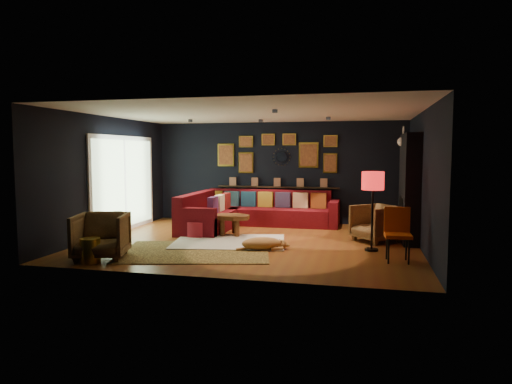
% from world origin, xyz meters
% --- Properties ---
extents(floor, '(6.50, 6.50, 0.00)m').
position_xyz_m(floor, '(0.00, 0.00, 0.00)').
color(floor, brown).
rests_on(floor, ground).
extents(room_walls, '(6.50, 6.50, 6.50)m').
position_xyz_m(room_walls, '(0.00, 0.00, 1.59)').
color(room_walls, black).
rests_on(room_walls, ground).
extents(sectional, '(3.41, 2.69, 0.86)m').
position_xyz_m(sectional, '(-0.61, 1.81, 0.32)').
color(sectional, maroon).
rests_on(sectional, ground).
extents(ledge, '(3.20, 0.12, 0.04)m').
position_xyz_m(ledge, '(0.00, 2.68, 0.92)').
color(ledge, black).
rests_on(ledge, room_walls).
extents(gallery_wall, '(3.15, 0.04, 1.02)m').
position_xyz_m(gallery_wall, '(-0.01, 2.72, 1.81)').
color(gallery_wall, gold).
rests_on(gallery_wall, room_walls).
extents(sunburst_mirror, '(0.47, 0.16, 0.47)m').
position_xyz_m(sunburst_mirror, '(0.10, 2.72, 1.70)').
color(sunburst_mirror, silver).
rests_on(sunburst_mirror, room_walls).
extents(fireplace, '(0.31, 1.60, 2.20)m').
position_xyz_m(fireplace, '(3.09, 0.90, 1.02)').
color(fireplace, black).
rests_on(fireplace, ground).
extents(deer_head, '(0.50, 0.28, 0.45)m').
position_xyz_m(deer_head, '(3.14, 1.40, 2.05)').
color(deer_head, white).
rests_on(deer_head, fireplace).
extents(sliding_door, '(0.06, 2.80, 2.20)m').
position_xyz_m(sliding_door, '(-3.22, 0.60, 1.10)').
color(sliding_door, white).
rests_on(sliding_door, ground).
extents(ceiling_spots, '(3.30, 2.50, 0.06)m').
position_xyz_m(ceiling_spots, '(-0.00, 0.80, 2.56)').
color(ceiling_spots, black).
rests_on(ceiling_spots, room_walls).
extents(shag_rug, '(2.45, 1.96, 0.03)m').
position_xyz_m(shag_rug, '(-0.45, -0.20, 0.02)').
color(shag_rug, silver).
rests_on(shag_rug, ground).
extents(leopard_rug, '(3.02, 2.46, 0.02)m').
position_xyz_m(leopard_rug, '(-0.80, -1.18, 0.01)').
color(leopard_rug, '#B79346').
rests_on(leopard_rug, ground).
extents(coffee_table, '(0.98, 0.81, 0.44)m').
position_xyz_m(coffee_table, '(-0.60, 0.50, 0.38)').
color(coffee_table, '#593315').
rests_on(coffee_table, shag_rug).
extents(pouf, '(0.48, 0.48, 0.31)m').
position_xyz_m(pouf, '(-1.28, 0.20, 0.19)').
color(pouf, maroon).
rests_on(pouf, shag_rug).
extents(armchair_left, '(1.03, 0.99, 0.87)m').
position_xyz_m(armchair_left, '(-2.18, -2.05, 0.43)').
color(armchair_left, '#BB864A').
rests_on(armchair_left, ground).
extents(armchair_right, '(1.09, 1.10, 0.83)m').
position_xyz_m(armchair_right, '(2.45, 0.60, 0.41)').
color(armchair_right, '#BB864A').
rests_on(armchair_right, ground).
extents(gold_stool, '(0.33, 0.33, 0.41)m').
position_xyz_m(gold_stool, '(-2.20, -2.35, 0.20)').
color(gold_stool, gold).
rests_on(gold_stool, ground).
extents(orange_chair, '(0.44, 0.44, 0.90)m').
position_xyz_m(orange_chair, '(2.75, -1.05, 0.53)').
color(orange_chair, black).
rests_on(orange_chair, ground).
extents(floor_lamp, '(0.41, 0.41, 1.47)m').
position_xyz_m(floor_lamp, '(2.34, -0.33, 1.23)').
color(floor_lamp, black).
rests_on(floor_lamp, ground).
extents(dog, '(1.14, 0.83, 0.32)m').
position_xyz_m(dog, '(0.36, -0.78, 0.18)').
color(dog, '#B37D40').
rests_on(dog, leopard_rug).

